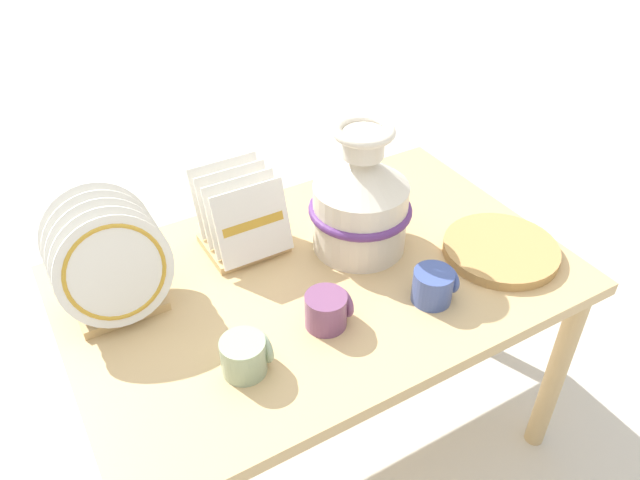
{
  "coord_description": "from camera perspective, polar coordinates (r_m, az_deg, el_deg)",
  "views": [
    {
      "loc": [
        -0.59,
        -1.02,
        1.67
      ],
      "look_at": [
        0.0,
        0.0,
        0.77
      ],
      "focal_mm": 35.0,
      "sensor_mm": 36.0,
      "label": 1
    }
  ],
  "objects": [
    {
      "name": "ground_plane",
      "position": [
        2.04,
        -0.0,
        -17.32
      ],
      "size": [
        14.0,
        14.0,
        0.0
      ],
      "primitive_type": "plane",
      "color": "beige"
    },
    {
      "name": "display_table",
      "position": [
        1.61,
        -0.0,
        -5.34
      ],
      "size": [
        1.23,
        0.79,
        0.66
      ],
      "color": "tan",
      "rests_on": "ground_plane"
    },
    {
      "name": "ceramic_vase",
      "position": [
        1.57,
        3.73,
        3.73
      ],
      "size": [
        0.26,
        0.26,
        0.34
      ],
      "color": "silver",
      "rests_on": "display_table"
    },
    {
      "name": "dish_rack_round_plates",
      "position": [
        1.47,
        -18.63,
        -2.3
      ],
      "size": [
        0.25,
        0.23,
        0.27
      ],
      "color": "tan",
      "rests_on": "display_table"
    },
    {
      "name": "dish_rack_square_plates",
      "position": [
        1.61,
        -7.17,
        1.52
      ],
      "size": [
        0.2,
        0.21,
        0.21
      ],
      "color": "tan",
      "rests_on": "display_table"
    },
    {
      "name": "wicker_charger_stack",
      "position": [
        1.68,
        16.19,
        -0.87
      ],
      "size": [
        0.3,
        0.3,
        0.03
      ],
      "color": "tan",
      "rests_on": "display_table"
    },
    {
      "name": "mug_plum_glaze",
      "position": [
        1.4,
        0.71,
        -6.39
      ],
      "size": [
        0.1,
        0.1,
        0.08
      ],
      "color": "#7A4770",
      "rests_on": "display_table"
    },
    {
      "name": "mug_sage_glaze",
      "position": [
        1.32,
        -6.82,
        -10.42
      ],
      "size": [
        0.1,
        0.1,
        0.08
      ],
      "color": "#9EB28E",
      "rests_on": "display_table"
    },
    {
      "name": "mug_cobalt_glaze",
      "position": [
        1.49,
        10.39,
        -4.11
      ],
      "size": [
        0.1,
        0.1,
        0.08
      ],
      "color": "#42569E",
      "rests_on": "display_table"
    }
  ]
}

